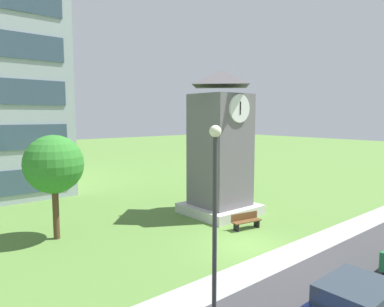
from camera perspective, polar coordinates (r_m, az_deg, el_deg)
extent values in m
plane|color=#567F38|center=(17.80, 8.80, -14.69)|extent=(160.00, 160.00, 0.00)
cube|color=#9E9E99|center=(16.64, 14.19, -16.31)|extent=(120.00, 1.60, 0.01)
cube|color=slate|center=(22.35, 4.63, -0.19)|extent=(3.08, 3.08, 7.69)
cube|color=beige|center=(23.02, 4.56, -9.00)|extent=(4.16, 4.16, 0.60)
pyramid|color=#555155|center=(22.34, 4.75, 12.21)|extent=(3.39, 3.39, 0.99)
cylinder|color=white|center=(21.11, 7.78, 7.34)|extent=(1.70, 0.12, 1.70)
cylinder|color=white|center=(23.37, 7.52, 7.23)|extent=(0.12, 1.70, 1.70)
cube|color=black|center=(21.07, 7.93, 7.76)|extent=(0.07, 0.08, 0.51)
cube|color=black|center=(21.06, 7.94, 7.34)|extent=(0.06, 0.03, 0.76)
cube|color=brown|center=(20.07, 8.95, -10.90)|extent=(1.86, 0.80, 0.06)
cube|color=brown|center=(20.17, 8.57, -10.12)|extent=(1.78, 0.37, 0.40)
cube|color=black|center=(19.71, 7.27, -11.87)|extent=(0.16, 0.44, 0.45)
cube|color=black|center=(20.57, 10.54, -11.15)|extent=(0.16, 0.44, 0.45)
cylinder|color=#333338|center=(10.77, 3.73, -12.65)|extent=(0.14, 0.14, 5.69)
sphere|color=#F2EFCC|center=(10.20, 3.85, 3.67)|extent=(0.36, 0.36, 0.36)
cylinder|color=#513823|center=(19.40, -21.40, -8.86)|extent=(0.32, 0.32, 2.85)
sphere|color=#2F7D2A|center=(18.93, -21.69, -1.63)|extent=(2.97, 2.97, 2.97)
cube|color=#2D3842|center=(11.43, 25.40, -20.00)|extent=(2.17, 1.70, 0.60)
cylinder|color=black|center=(13.14, 23.31, -21.46)|extent=(0.66, 0.23, 0.66)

